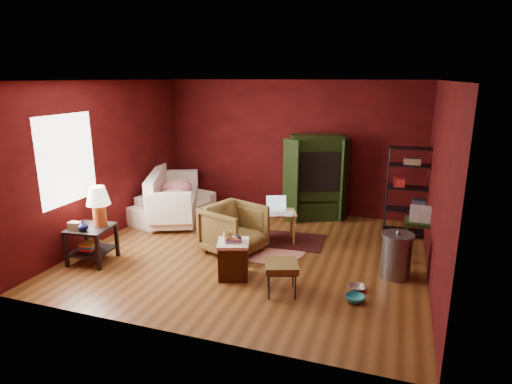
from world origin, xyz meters
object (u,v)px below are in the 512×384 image
(hamper, at_px, (233,259))
(laptop_desk, at_px, (277,215))
(sofa, at_px, (174,200))
(side_table, at_px, (95,217))
(tv_armoire, at_px, (316,176))
(armchair, at_px, (234,227))
(wire_shelving, at_px, (410,188))

(hamper, height_order, laptop_desk, laptop_desk)
(sofa, xyz_separation_m, hamper, (2.21, -2.18, -0.09))
(sofa, height_order, laptop_desk, laptop_desk)
(hamper, bearing_deg, laptop_desk, 82.01)
(side_table, relative_size, hamper, 1.93)
(tv_armoire, bearing_deg, armchair, -136.33)
(armchair, xyz_separation_m, wire_shelving, (2.74, 1.73, 0.46))
(armchair, bearing_deg, tv_armoire, -3.40)
(sofa, xyz_separation_m, laptop_desk, (2.42, -0.65, 0.13))
(side_table, relative_size, laptop_desk, 1.49)
(side_table, distance_m, hamper, 2.31)
(hamper, bearing_deg, tv_armoire, 79.09)
(laptop_desk, bearing_deg, wire_shelving, 4.58)
(sofa, height_order, hamper, sofa)
(side_table, relative_size, wire_shelving, 0.73)
(side_table, height_order, laptop_desk, side_table)
(armchair, height_order, side_table, side_table)
(armchair, bearing_deg, side_table, 137.15)
(armchair, bearing_deg, laptop_desk, -19.92)
(tv_armoire, bearing_deg, laptop_desk, -127.34)
(sofa, xyz_separation_m, side_table, (-0.06, -2.34, 0.35))
(side_table, height_order, hamper, side_table)
(armchair, relative_size, hamper, 1.41)
(hamper, bearing_deg, wire_shelving, 47.14)
(tv_armoire, bearing_deg, side_table, -155.16)
(laptop_desk, distance_m, wire_shelving, 2.47)
(sofa, relative_size, hamper, 3.04)
(tv_armoire, bearing_deg, sofa, 173.87)
(side_table, xyz_separation_m, laptop_desk, (2.48, 1.69, -0.22))
(armchair, xyz_separation_m, laptop_desk, (0.55, 0.67, 0.06))
(laptop_desk, height_order, wire_shelving, wire_shelving)
(wire_shelving, bearing_deg, hamper, -135.35)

